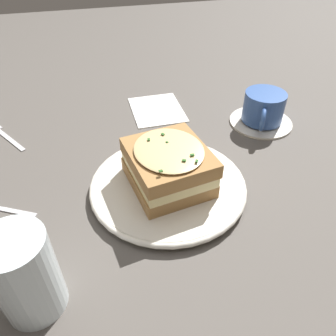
% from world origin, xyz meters
% --- Properties ---
extents(ground_plane, '(2.40, 2.40, 0.00)m').
position_xyz_m(ground_plane, '(0.00, 0.00, 0.00)').
color(ground_plane, '#514C47').
extents(dinner_plate, '(0.26, 0.26, 0.02)m').
position_xyz_m(dinner_plate, '(-0.03, -0.02, 0.01)').
color(dinner_plate, silver).
rests_on(dinner_plate, ground_plane).
extents(sandwich, '(0.15, 0.14, 0.08)m').
position_xyz_m(sandwich, '(-0.03, -0.02, 0.05)').
color(sandwich, '#A37542').
rests_on(sandwich, dinner_plate).
extents(teacup_with_saucer, '(0.14, 0.14, 0.07)m').
position_xyz_m(teacup_with_saucer, '(0.13, -0.28, 0.03)').
color(teacup_with_saucer, silver).
rests_on(teacup_with_saucer, ground_plane).
extents(water_glass, '(0.07, 0.07, 0.12)m').
position_xyz_m(water_glass, '(-0.18, 0.18, 0.06)').
color(water_glass, silver).
rests_on(water_glass, ground_plane).
extents(napkin, '(0.14, 0.11, 0.00)m').
position_xyz_m(napkin, '(0.24, -0.07, 0.00)').
color(napkin, white).
rests_on(napkin, ground_plane).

